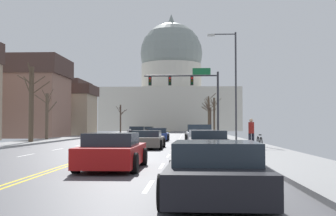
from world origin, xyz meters
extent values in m
cube|color=#4C4C51|center=(0.00, 0.00, -0.03)|extent=(14.00, 180.00, 0.06)
cube|color=yellow|center=(-0.12, 0.00, 0.00)|extent=(0.10, 176.40, 0.00)
cube|color=yellow|center=(0.12, 0.00, 0.00)|extent=(0.10, 176.40, 0.00)
cube|color=silver|center=(3.50, -18.90, 0.00)|extent=(0.12, 2.20, 0.00)
cube|color=silver|center=(3.50, -13.70, 0.00)|extent=(0.12, 2.20, 0.00)
cube|color=silver|center=(3.50, -8.50, 0.00)|extent=(0.12, 2.20, 0.00)
cube|color=silver|center=(3.50, -3.30, 0.00)|extent=(0.12, 2.20, 0.00)
cube|color=silver|center=(3.50, 1.90, 0.00)|extent=(0.12, 2.20, 0.00)
cube|color=silver|center=(3.50, 7.10, 0.00)|extent=(0.12, 2.20, 0.00)
cube|color=silver|center=(3.50, 12.30, 0.00)|extent=(0.12, 2.20, 0.00)
cube|color=silver|center=(3.50, 17.50, 0.00)|extent=(0.12, 2.20, 0.00)
cube|color=silver|center=(3.50, 22.70, 0.00)|extent=(0.12, 2.20, 0.00)
cube|color=silver|center=(3.50, 27.90, 0.00)|extent=(0.12, 2.20, 0.00)
cube|color=silver|center=(3.50, 33.10, 0.00)|extent=(0.12, 2.20, 0.00)
cube|color=silver|center=(3.50, 38.30, 0.00)|extent=(0.12, 2.20, 0.00)
cube|color=silver|center=(3.50, 43.50, 0.00)|extent=(0.12, 2.20, 0.00)
cube|color=silver|center=(3.50, 48.70, 0.00)|extent=(0.12, 2.20, 0.00)
cube|color=silver|center=(3.50, 53.90, 0.00)|extent=(0.12, 2.20, 0.00)
cube|color=silver|center=(3.50, 59.10, 0.00)|extent=(0.12, 2.20, 0.00)
cube|color=silver|center=(3.50, 64.30, 0.00)|extent=(0.12, 2.20, 0.00)
cube|color=silver|center=(-3.50, -8.50, 0.00)|extent=(0.12, 2.20, 0.00)
cube|color=silver|center=(-3.50, -3.30, 0.00)|extent=(0.12, 2.20, 0.00)
cube|color=silver|center=(-3.50, 1.90, 0.00)|extent=(0.12, 2.20, 0.00)
cube|color=silver|center=(-3.50, 7.10, 0.00)|extent=(0.12, 2.20, 0.00)
cube|color=silver|center=(-3.50, 12.30, 0.00)|extent=(0.12, 2.20, 0.00)
cube|color=silver|center=(-3.50, 17.50, 0.00)|extent=(0.12, 2.20, 0.00)
cube|color=silver|center=(-3.50, 22.70, 0.00)|extent=(0.12, 2.20, 0.00)
cube|color=silver|center=(-3.50, 27.90, 0.00)|extent=(0.12, 2.20, 0.00)
cube|color=silver|center=(-3.50, 33.10, 0.00)|extent=(0.12, 2.20, 0.00)
cube|color=silver|center=(-3.50, 38.30, 0.00)|extent=(0.12, 2.20, 0.00)
cube|color=silver|center=(-3.50, 43.50, 0.00)|extent=(0.12, 2.20, 0.00)
cube|color=silver|center=(-3.50, 48.70, 0.00)|extent=(0.12, 2.20, 0.00)
cube|color=silver|center=(-3.50, 53.90, 0.00)|extent=(0.12, 2.20, 0.00)
cube|color=silver|center=(-3.50, 59.10, 0.00)|extent=(0.12, 2.20, 0.00)
cube|color=silver|center=(-3.50, 64.30, 0.00)|extent=(0.12, 2.20, 0.00)
cube|color=#959595|center=(8.50, 0.00, 0.07)|extent=(3.00, 180.00, 0.14)
cube|color=#959595|center=(-8.50, 0.00, 0.07)|extent=(3.00, 180.00, 0.14)
cylinder|color=#28282D|center=(7.60, 15.96, 3.62)|extent=(0.22, 0.22, 6.97)
cylinder|color=#28282D|center=(3.70, 15.96, 6.71)|extent=(7.80, 0.16, 0.16)
cube|color=black|center=(4.87, 15.96, 6.15)|extent=(0.32, 0.28, 0.92)
sphere|color=red|center=(4.87, 15.80, 6.43)|extent=(0.22, 0.22, 0.22)
sphere|color=#332B05|center=(4.87, 15.80, 6.15)|extent=(0.22, 0.22, 0.22)
sphere|color=black|center=(4.87, 15.80, 5.87)|extent=(0.22, 0.22, 0.22)
cube|color=black|center=(2.53, 15.96, 6.15)|extent=(0.32, 0.28, 0.92)
sphere|color=red|center=(2.53, 15.80, 6.43)|extent=(0.22, 0.22, 0.22)
sphere|color=#332B05|center=(2.53, 15.80, 6.15)|extent=(0.22, 0.22, 0.22)
sphere|color=black|center=(2.53, 15.80, 5.87)|extent=(0.22, 0.22, 0.22)
cube|color=black|center=(0.42, 15.96, 6.15)|extent=(0.32, 0.28, 0.92)
sphere|color=red|center=(0.42, 15.80, 6.43)|extent=(0.22, 0.22, 0.22)
sphere|color=#332B05|center=(0.42, 15.80, 6.15)|extent=(0.22, 0.22, 0.22)
sphere|color=black|center=(0.42, 15.80, 5.87)|extent=(0.22, 0.22, 0.22)
cube|color=#146033|center=(5.88, 15.98, 7.16)|extent=(1.90, 0.06, 0.70)
cylinder|color=#333338|center=(8.20, 4.40, 4.46)|extent=(0.14, 0.14, 8.65)
cylinder|color=#333338|center=(7.24, 4.40, 8.64)|extent=(1.92, 0.09, 0.09)
cube|color=#B2B2AD|center=(6.28, 4.40, 8.57)|extent=(0.56, 0.24, 0.16)
cube|color=beige|center=(0.00, 84.78, 5.43)|extent=(35.14, 20.34, 10.86)
cylinder|color=beige|center=(0.00, 84.78, 14.27)|extent=(15.96, 15.96, 6.83)
sphere|color=gray|center=(0.00, 84.78, 20.58)|extent=(16.55, 16.55, 16.55)
cone|color=gray|center=(0.00, 84.78, 30.06)|extent=(1.80, 1.80, 2.40)
cube|color=navy|center=(1.62, 11.34, 0.45)|extent=(1.85, 4.51, 0.58)
cube|color=#232D38|center=(1.63, 10.89, 0.97)|extent=(1.61, 1.96, 0.47)
cylinder|color=black|center=(0.71, 12.73, 0.32)|extent=(0.23, 0.64, 0.64)
cylinder|color=black|center=(2.51, 12.74, 0.32)|extent=(0.23, 0.64, 0.64)
cylinder|color=black|center=(0.73, 9.94, 0.32)|extent=(0.23, 0.64, 0.64)
cylinder|color=black|center=(2.54, 9.96, 0.32)|extent=(0.23, 0.64, 0.64)
cube|color=silver|center=(5.37, 4.68, 0.57)|extent=(2.16, 5.65, 0.70)
cube|color=#1E2833|center=(5.34, 5.46, 1.22)|extent=(1.90, 1.95, 0.60)
cube|color=silver|center=(5.44, 1.94, 1.03)|extent=(1.85, 0.15, 0.22)
cylinder|color=black|center=(4.32, 6.33, 0.40)|extent=(0.30, 0.81, 0.80)
cylinder|color=black|center=(6.32, 6.38, 0.40)|extent=(0.30, 0.81, 0.80)
cylinder|color=black|center=(4.41, 2.97, 0.40)|extent=(0.30, 0.81, 0.80)
cylinder|color=black|center=(6.42, 3.03, 0.40)|extent=(0.30, 0.81, 0.80)
cube|color=#6B6056|center=(1.87, -2.11, 0.45)|extent=(1.92, 4.61, 0.57)
cube|color=#232D38|center=(1.87, -2.28, 0.94)|extent=(1.67, 2.13, 0.40)
cylinder|color=black|center=(0.95, -0.67, 0.32)|extent=(0.23, 0.64, 0.64)
cylinder|color=black|center=(2.82, -0.70, 0.32)|extent=(0.23, 0.64, 0.64)
cylinder|color=black|center=(0.92, -3.52, 0.32)|extent=(0.23, 0.64, 0.64)
cylinder|color=black|center=(2.79, -3.54, 0.32)|extent=(0.23, 0.64, 0.64)
cube|color=black|center=(5.43, -8.31, 0.50)|extent=(1.91, 4.58, 0.67)
cube|color=#232D38|center=(5.43, -8.41, 1.03)|extent=(1.67, 2.21, 0.39)
cylinder|color=black|center=(4.51, -6.88, 0.32)|extent=(0.23, 0.64, 0.64)
cylinder|color=black|center=(6.38, -6.90, 0.32)|extent=(0.23, 0.64, 0.64)
cylinder|color=black|center=(4.48, -9.71, 0.32)|extent=(0.23, 0.64, 0.64)
cylinder|color=black|center=(6.36, -9.73, 0.32)|extent=(0.23, 0.64, 0.64)
cube|color=#B71414|center=(1.91, -14.86, 0.48)|extent=(1.83, 4.36, 0.64)
cube|color=#232D38|center=(1.91, -15.09, 1.01)|extent=(1.60, 2.04, 0.42)
cylinder|color=black|center=(1.02, -13.51, 0.32)|extent=(0.22, 0.64, 0.64)
cylinder|color=black|center=(2.82, -13.52, 0.32)|extent=(0.22, 0.64, 0.64)
cylinder|color=black|center=(1.00, -16.20, 0.32)|extent=(0.22, 0.64, 0.64)
cylinder|color=black|center=(2.81, -16.21, 0.32)|extent=(0.22, 0.64, 0.64)
cube|color=black|center=(5.01, -20.44, 0.44)|extent=(1.98, 4.70, 0.56)
cube|color=#232D38|center=(5.00, -20.68, 0.94)|extent=(1.69, 2.16, 0.43)
cylinder|color=black|center=(4.12, -18.98, 0.32)|extent=(0.24, 0.65, 0.64)
cylinder|color=black|center=(5.98, -19.02, 0.32)|extent=(0.24, 0.65, 0.64)
cylinder|color=black|center=(4.04, -21.86, 0.32)|extent=(0.24, 0.65, 0.64)
cylinder|color=black|center=(5.91, -21.91, 0.32)|extent=(0.24, 0.65, 0.64)
cube|color=black|center=(-1.90, 24.70, 0.50)|extent=(1.92, 4.72, 0.67)
cube|color=#232D38|center=(-1.91, 25.09, 1.07)|extent=(1.63, 2.23, 0.47)
cylinder|color=black|center=(-0.96, 23.29, 0.32)|extent=(0.24, 0.65, 0.64)
cylinder|color=black|center=(-2.74, 23.23, 0.32)|extent=(0.24, 0.65, 0.64)
cylinder|color=black|center=(-1.06, 26.18, 0.32)|extent=(0.24, 0.65, 0.64)
cylinder|color=black|center=(-2.83, 26.12, 0.32)|extent=(0.24, 0.65, 0.64)
cube|color=black|center=(-1.91, 38.60, 0.50)|extent=(1.82, 4.65, 0.67)
cube|color=#232D38|center=(-1.90, 38.74, 1.04)|extent=(1.58, 2.10, 0.41)
cylinder|color=black|center=(-1.04, 37.15, 0.32)|extent=(0.23, 0.64, 0.64)
cylinder|color=black|center=(-2.80, 37.17, 0.32)|extent=(0.23, 0.64, 0.64)
cylinder|color=black|center=(-1.01, 40.02, 0.32)|extent=(0.23, 0.64, 0.64)
cylinder|color=black|center=(-2.77, 40.04, 0.32)|extent=(0.23, 0.64, 0.64)
cube|color=silver|center=(-5.32, 47.94, 0.46)|extent=(1.87, 4.64, 0.60)
cube|color=#232D38|center=(-5.32, 48.12, 1.00)|extent=(1.59, 2.18, 0.48)
cylinder|color=black|center=(-4.41, 46.55, 0.32)|extent=(0.24, 0.65, 0.64)
cylinder|color=black|center=(-6.14, 46.49, 0.32)|extent=(0.24, 0.65, 0.64)
cylinder|color=black|center=(-4.50, 49.39, 0.32)|extent=(0.24, 0.65, 0.64)
cylinder|color=black|center=(-6.23, 49.34, 0.32)|extent=(0.24, 0.65, 0.64)
cube|color=#8C6656|center=(-17.01, 20.36, 3.62)|extent=(13.44, 7.63, 7.23)
cube|color=#47332D|center=(-17.01, 20.36, 8.33)|extent=(13.97, 7.93, 2.19)
cube|color=#8C6656|center=(-17.50, 39.19, 3.27)|extent=(10.45, 9.55, 6.54)
cube|color=#47332D|center=(-17.50, 39.19, 7.56)|extent=(10.87, 9.93, 2.04)
cube|color=tan|center=(-15.62, 29.36, 2.81)|extent=(13.76, 6.24, 5.62)
cube|color=#47332D|center=(-15.62, 29.36, 6.29)|extent=(14.31, 6.49, 1.34)
cylinder|color=#4C3D2D|center=(8.14, 31.46, 2.74)|extent=(0.27, 0.27, 5.19)
cylinder|color=#4C3D2D|center=(8.24, 31.09, 3.54)|extent=(0.27, 0.80, 0.79)
cylinder|color=#4C3D2D|center=(8.40, 32.15, 4.38)|extent=(0.61, 1.44, 0.92)
cylinder|color=#4C3D2D|center=(7.60, 31.59, 4.85)|extent=(1.13, 0.34, 1.19)
cylinder|color=#4C3D2D|center=(8.20, 31.01, 4.38)|extent=(0.24, 0.98, 0.62)
cylinder|color=#4C3D2D|center=(7.42, 31.41, 4.36)|extent=(1.48, 0.19, 0.77)
cylinder|color=#4C3D2D|center=(7.91, 31.00, 4.50)|extent=(0.57, 1.02, 1.18)
cylinder|color=#4C3D2D|center=(8.69, 31.96, 4.72)|extent=(1.17, 1.08, 1.34)
cylinder|color=#4C3D2D|center=(-8.14, 4.59, 3.16)|extent=(0.38, 0.38, 6.05)
cylinder|color=#4C3D2D|center=(-7.45, 4.73, 4.48)|extent=(1.45, 0.38, 1.13)
cylinder|color=#4C3D2D|center=(-7.52, 4.34, 5.01)|extent=(1.31, 0.58, 0.73)
cylinder|color=#4C3D2D|center=(-8.30, 4.17, 4.96)|extent=(0.43, 0.91, 0.73)
cylinder|color=#4C3D2D|center=(-8.81, 4.81, 5.18)|extent=(1.40, 0.53, 0.81)
cylinder|color=#4C3D2D|center=(-8.55, 4.98, 4.45)|extent=(0.93, 0.89, 1.42)
cylinder|color=#4C3D2D|center=(-8.15, 4.19, 5.77)|extent=(0.12, 0.87, 1.33)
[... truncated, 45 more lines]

